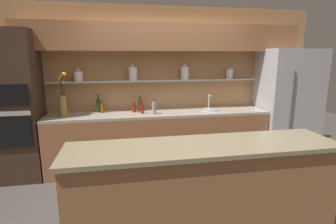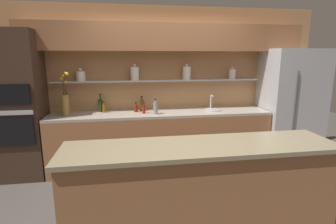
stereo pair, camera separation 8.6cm
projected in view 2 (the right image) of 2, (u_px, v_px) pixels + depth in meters
The scene contains 14 objects.
ground_plane at pixel (184, 206), 3.22m from camera, with size 12.00×12.00×0.00m, color #4C4742.
back_wall_unit at pixel (165, 72), 4.37m from camera, with size 5.20×0.44×2.60m.
back_counter_unit at pixel (161, 139), 4.31m from camera, with size 3.50×0.62×0.92m.
island_counter at pixel (201, 196), 2.47m from camera, with size 2.51×0.61×1.02m.
refrigerator at pixel (290, 106), 4.51m from camera, with size 0.95×0.73×1.92m.
oven_tower at pixel (18, 106), 3.84m from camera, with size 0.71×0.64×2.17m.
flower_vase at pixel (65, 102), 3.93m from camera, with size 0.15×0.16×0.65m.
sink_fixture at pixel (212, 109), 4.35m from camera, with size 0.27×0.27×0.25m.
bottle_wine_0 at pixel (101, 105), 4.21m from camera, with size 0.07×0.07×0.30m.
bottle_sauce_1 at pixel (144, 109), 4.11m from camera, with size 0.05×0.05×0.17m.
bottle_spirit_2 at pixel (142, 105), 4.29m from camera, with size 0.06×0.06×0.25m.
bottle_sauce_3 at pixel (104, 108), 4.17m from camera, with size 0.05×0.05×0.18m.
bottle_sauce_4 at pixel (136, 108), 4.22m from camera, with size 0.06×0.06×0.16m.
bottle_spirit_5 at pixel (156, 108), 4.04m from camera, with size 0.07×0.07×0.24m.
Camera 2 is at (-0.66, -2.84, 1.80)m, focal length 28.00 mm.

